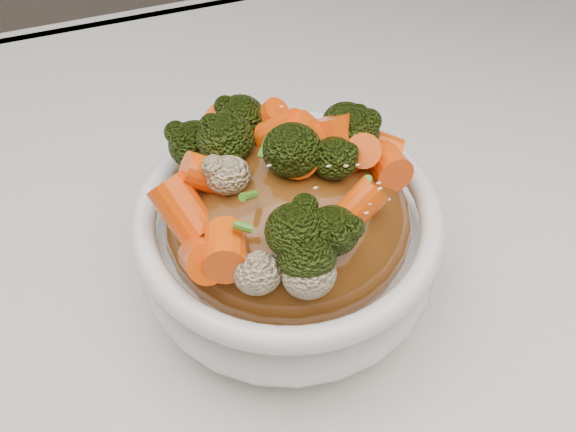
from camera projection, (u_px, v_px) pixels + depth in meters
name	position (u px, v px, depth m)	size (l,w,h in m)	color
tablecloth	(232.00, 338.00, 0.48)	(1.20, 0.80, 0.04)	silver
bowl	(288.00, 245.00, 0.45)	(0.20, 0.20, 0.08)	white
sauce_base	(288.00, 219.00, 0.43)	(0.16, 0.16, 0.09)	brown
carrots	(288.00, 154.00, 0.39)	(0.16, 0.16, 0.05)	#FF5108
broccoli	(288.00, 155.00, 0.39)	(0.16, 0.16, 0.04)	black
cauliflower	(288.00, 157.00, 0.39)	(0.16, 0.16, 0.03)	#C9B389
scallions	(288.00, 153.00, 0.39)	(0.12, 0.12, 0.02)	#40841E
sesame_seeds	(288.00, 153.00, 0.39)	(0.14, 0.14, 0.01)	beige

